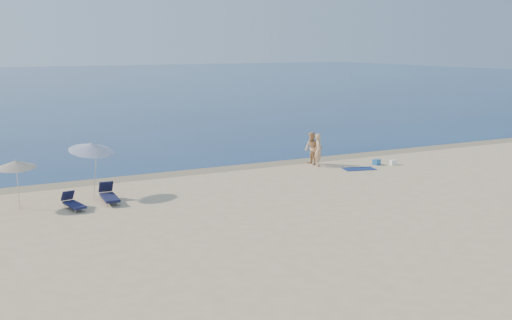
{
  "coord_description": "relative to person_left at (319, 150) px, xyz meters",
  "views": [
    {
      "loc": [
        -15.07,
        -10.59,
        6.5
      ],
      "look_at": [
        -0.84,
        16.0,
        1.0
      ],
      "focal_mm": 45.0,
      "sensor_mm": 36.0,
      "label": 1
    }
  ],
  "objects": [
    {
      "name": "wet_sand_strip",
      "position": [
        -3.83,
        1.77,
        -0.88
      ],
      "size": [
        240.0,
        1.6,
        0.0
      ],
      "primitive_type": "cube",
      "color": "#847254",
      "rests_on": "ground"
    },
    {
      "name": "white_bag",
      "position": [
        3.81,
        -1.59,
        -0.75
      ],
      "size": [
        0.37,
        0.34,
        0.27
      ],
      "primitive_type": "cube",
      "rotation": [
        0.0,
        0.0,
        -0.26
      ],
      "color": "white",
      "rests_on": "ground"
    },
    {
      "name": "umbrella_far",
      "position": [
        -15.53,
        -1.77,
        0.91
      ],
      "size": [
        1.96,
        1.97,
        2.05
      ],
      "rotation": [
        0.0,
        0.0,
        -0.33
      ],
      "color": "silver",
      "rests_on": "ground"
    },
    {
      "name": "beach_towel",
      "position": [
        1.43,
        -1.69,
        -0.87
      ],
      "size": [
        1.82,
        1.3,
        0.03
      ],
      "primitive_type": "cube",
      "rotation": [
        0.0,
        0.0,
        -0.26
      ],
      "color": "#101F52",
      "rests_on": "ground"
    },
    {
      "name": "sea",
      "position": [
        -3.83,
        82.37,
        -0.88
      ],
      "size": [
        240.0,
        160.0,
        0.01
      ],
      "primitive_type": "cube",
      "color": "navy",
      "rests_on": "ground"
    },
    {
      "name": "person_left",
      "position": [
        0.0,
        0.0,
        0.0
      ],
      "size": [
        0.68,
        0.77,
        1.76
      ],
      "primitive_type": "imported",
      "rotation": [
        0.0,
        0.0,
        1.07
      ],
      "color": "tan",
      "rests_on": "ground"
    },
    {
      "name": "lounger_left",
      "position": [
        -13.63,
        -2.96,
        -0.64
      ],
      "size": [
        0.73,
        1.56,
        0.66
      ],
      "rotation": [
        0.0,
        0.0,
        0.16
      ],
      "color": "#16183C",
      "rests_on": "ground"
    },
    {
      "name": "blue_cooler",
      "position": [
        3.01,
        -1.15,
        -0.73
      ],
      "size": [
        0.49,
        0.42,
        0.3
      ],
      "primitive_type": "cube",
      "rotation": [
        0.0,
        0.0,
        0.34
      ],
      "color": "#1E65A7",
      "rests_on": "ground"
    },
    {
      "name": "umbrella_near",
      "position": [
        -12.37,
        -1.15,
        1.26
      ],
      "size": [
        2.34,
        2.36,
        2.53
      ],
      "rotation": [
        0.0,
        0.0,
        0.25
      ],
      "color": "silver",
      "rests_on": "ground"
    },
    {
      "name": "lounger_right",
      "position": [
        -12.07,
        -2.54,
        -0.6
      ],
      "size": [
        0.72,
        1.81,
        0.78
      ],
      "rotation": [
        0.0,
        0.0,
        -0.08
      ],
      "color": "#131635",
      "rests_on": "ground"
    },
    {
      "name": "person_right",
      "position": [
        -0.07,
        0.57,
        0.01
      ],
      "size": [
        0.71,
        0.89,
        1.77
      ],
      "primitive_type": "imported",
      "rotation": [
        0.0,
        0.0,
        -1.61
      ],
      "color": "tan",
      "rests_on": "ground"
    }
  ]
}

